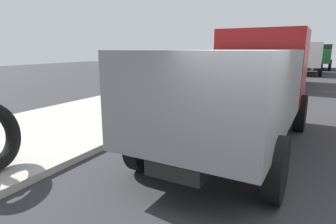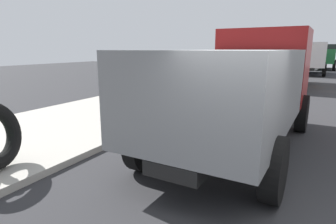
{
  "view_description": "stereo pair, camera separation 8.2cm",
  "coord_description": "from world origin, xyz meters",
  "px_view_note": "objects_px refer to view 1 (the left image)",
  "views": [
    {
      "loc": [
        -3.69,
        -0.37,
        2.42
      ],
      "look_at": [
        1.84,
        2.47,
        1.02
      ],
      "focal_mm": 30.07,
      "sensor_mm": 36.0,
      "label": 1
    },
    {
      "loc": [
        -3.65,
        -0.44,
        2.42
      ],
      "look_at": [
        1.84,
        2.47,
        1.02
      ],
      "focal_mm": 30.07,
      "sensor_mm": 36.0,
      "label": 2
    }
  ],
  "objects_px": {
    "dump_truck_orange": "(280,61)",
    "dump_truck_blue": "(307,57)",
    "dump_truck_green": "(319,56)",
    "dump_truck_gray": "(242,82)"
  },
  "relations": [
    {
      "from": "dump_truck_blue",
      "to": "dump_truck_green",
      "type": "bearing_deg",
      "value": -7.65
    },
    {
      "from": "dump_truck_gray",
      "to": "dump_truck_blue",
      "type": "xyz_separation_m",
      "value": [
        23.92,
        -0.84,
        0.0
      ]
    },
    {
      "from": "dump_truck_orange",
      "to": "dump_truck_green",
      "type": "height_order",
      "value": "same"
    },
    {
      "from": "dump_truck_green",
      "to": "dump_truck_blue",
      "type": "bearing_deg",
      "value": 172.35
    },
    {
      "from": "dump_truck_orange",
      "to": "dump_truck_blue",
      "type": "xyz_separation_m",
      "value": [
        10.85,
        -1.29,
        0.0
      ]
    },
    {
      "from": "dump_truck_orange",
      "to": "dump_truck_green",
      "type": "bearing_deg",
      "value": -7.18
    },
    {
      "from": "dump_truck_gray",
      "to": "dump_truck_orange",
      "type": "bearing_deg",
      "value": 1.98
    },
    {
      "from": "dump_truck_gray",
      "to": "dump_truck_green",
      "type": "distance_m",
      "value": 32.63
    },
    {
      "from": "dump_truck_blue",
      "to": "dump_truck_green",
      "type": "xyz_separation_m",
      "value": [
        8.64,
        -1.16,
        0.0
      ]
    },
    {
      "from": "dump_truck_orange",
      "to": "dump_truck_blue",
      "type": "relative_size",
      "value": 1.01
    }
  ]
}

